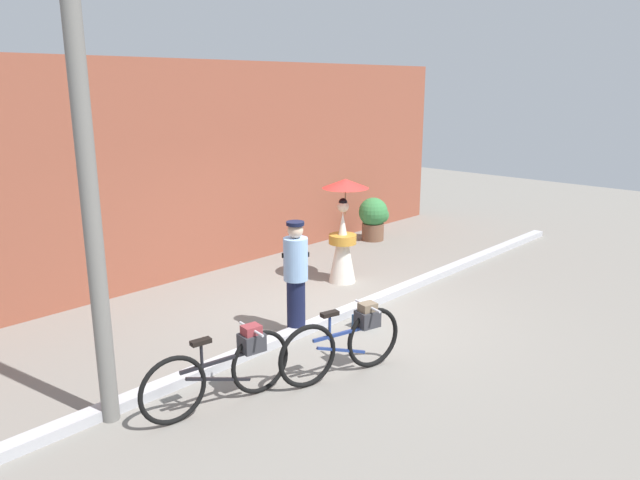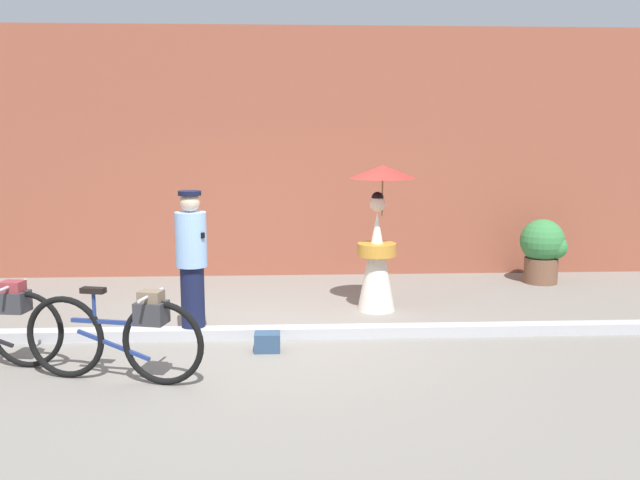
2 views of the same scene
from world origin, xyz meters
name	(u,v)px [view 2 (image 2 of 2)]	position (x,y,z in m)	size (l,w,h in m)	color
ground_plane	(268,338)	(0.00, 0.00, 0.00)	(30.00, 30.00, 0.00)	gray
building_wall	(272,153)	(0.00, 3.51, 1.92)	(14.00, 0.40, 3.85)	brown
sidewalk_curb	(268,333)	(0.00, 0.00, 0.06)	(14.00, 0.20, 0.12)	#B2B2B7
bicycle_near_officer	(120,334)	(-1.29, -1.26, 0.45)	(1.69, 0.56, 0.87)	black
person_officer	(192,260)	(-0.82, 0.08, 0.86)	(0.34, 0.34, 1.63)	#141938
person_with_parasol	(378,238)	(1.37, 1.12, 0.93)	(0.81, 0.81, 1.84)	silver
potted_plant_by_door	(543,248)	(4.06, 2.56, 0.53)	(0.67, 0.65, 0.97)	brown
backpack_on_pavement	(267,342)	(0.01, -0.47, 0.10)	(0.26, 0.21, 0.20)	navy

